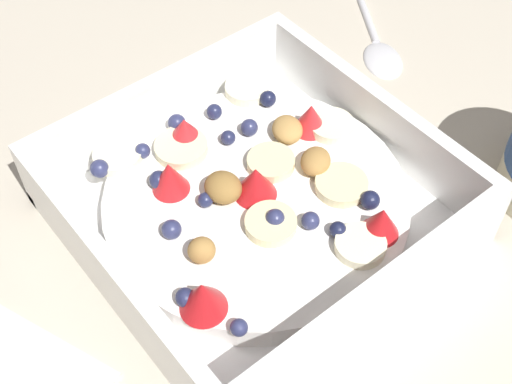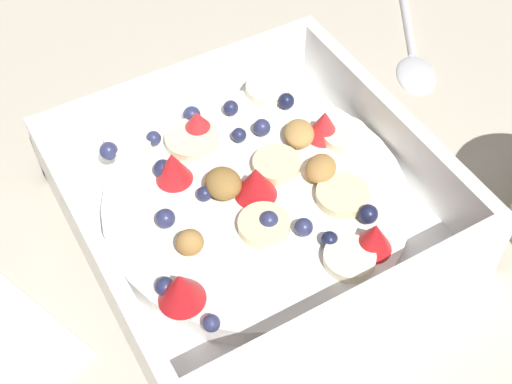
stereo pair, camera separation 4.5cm
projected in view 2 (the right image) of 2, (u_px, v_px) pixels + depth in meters
ground_plane at (270, 239)px, 0.46m from camera, size 2.40×2.40×0.00m
fruit_bowl at (255, 201)px, 0.46m from camera, size 0.23×0.23×0.06m
spoon at (413, 51)px, 0.58m from camera, size 0.11×0.16×0.01m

